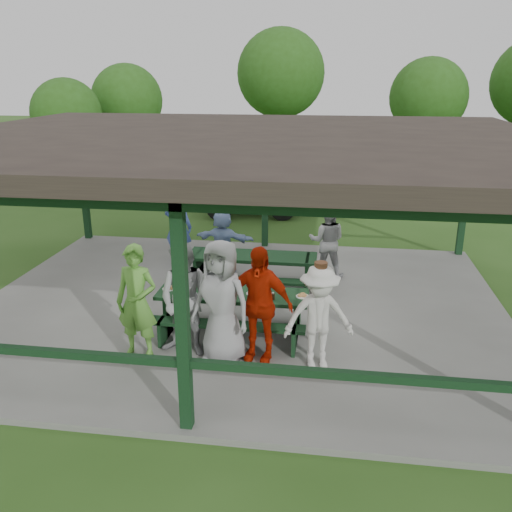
% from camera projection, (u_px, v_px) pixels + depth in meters
% --- Properties ---
extents(ground, '(90.00, 90.00, 0.00)m').
position_uv_depth(ground, '(239.00, 309.00, 10.44)').
color(ground, '#2B5219').
rests_on(ground, ground).
extents(concrete_slab, '(10.00, 8.00, 0.10)m').
position_uv_depth(concrete_slab, '(239.00, 307.00, 10.42)').
color(concrete_slab, slate).
rests_on(concrete_slab, ground).
extents(pavilion_structure, '(10.60, 8.60, 3.24)m').
position_uv_depth(pavilion_structure, '(238.00, 143.00, 9.42)').
color(pavilion_structure, black).
rests_on(pavilion_structure, concrete_slab).
extents(picnic_table_near, '(2.52, 1.39, 0.75)m').
position_uv_depth(picnic_table_near, '(233.00, 308.00, 9.12)').
color(picnic_table_near, black).
rests_on(picnic_table_near, concrete_slab).
extents(picnic_table_far, '(2.59, 1.39, 0.75)m').
position_uv_depth(picnic_table_far, '(252.00, 268.00, 10.99)').
color(picnic_table_far, black).
rests_on(picnic_table_far, concrete_slab).
extents(table_setting, '(2.49, 0.45, 0.10)m').
position_uv_depth(table_setting, '(226.00, 290.00, 9.06)').
color(table_setting, white).
rests_on(table_setting, picnic_table_near).
extents(contestant_green, '(0.70, 0.49, 1.82)m').
position_uv_depth(contestant_green, '(137.00, 302.00, 8.27)').
color(contestant_green, '#5FA53A').
rests_on(contestant_green, concrete_slab).
extents(contestant_grey_left, '(0.98, 0.81, 1.82)m').
position_uv_depth(contestant_grey_left, '(186.00, 300.00, 8.34)').
color(contestant_grey_left, '#97989A').
rests_on(contestant_grey_left, concrete_slab).
extents(contestant_grey_mid, '(1.09, 0.87, 1.93)m').
position_uv_depth(contestant_grey_mid, '(221.00, 302.00, 8.12)').
color(contestant_grey_mid, '#949497').
rests_on(contestant_grey_mid, concrete_slab).
extents(contestant_red, '(1.14, 0.64, 1.83)m').
position_uv_depth(contestant_red, '(258.00, 304.00, 8.17)').
color(contestant_red, '#B41C05').
rests_on(contestant_red, concrete_slab).
extents(contestant_white_fedora, '(1.15, 0.81, 1.67)m').
position_uv_depth(contestant_white_fedora, '(319.00, 317.00, 7.99)').
color(contestant_white_fedora, silver).
rests_on(contestant_white_fedora, concrete_slab).
extents(spectator_lblue, '(1.39, 0.63, 1.44)m').
position_uv_depth(spectator_lblue, '(223.00, 241.00, 11.88)').
color(spectator_lblue, '#87A1D1').
rests_on(spectator_lblue, concrete_slab).
extents(spectator_blue, '(0.75, 0.58, 1.83)m').
position_uv_depth(spectator_blue, '(178.00, 226.00, 12.32)').
color(spectator_blue, '#4259AD').
rests_on(spectator_blue, concrete_slab).
extents(spectator_grey, '(0.81, 0.64, 1.63)m').
position_uv_depth(spectator_grey, '(327.00, 241.00, 11.59)').
color(spectator_grey, '#99999C').
rests_on(spectator_grey, concrete_slab).
extents(pickup_truck, '(5.88, 2.78, 1.62)m').
position_uv_depth(pickup_truck, '(299.00, 177.00, 19.18)').
color(pickup_truck, silver).
rests_on(pickup_truck, ground).
extents(farm_trailer, '(4.20, 2.19, 1.46)m').
position_uv_depth(farm_trailer, '(252.00, 192.00, 17.26)').
color(farm_trailer, navy).
rests_on(farm_trailer, ground).
extents(tree_far_left, '(3.02, 3.02, 4.72)m').
position_uv_depth(tree_far_left, '(127.00, 100.00, 23.23)').
color(tree_far_left, '#322214').
rests_on(tree_far_left, ground).
extents(tree_left, '(4.04, 4.04, 6.31)m').
position_uv_depth(tree_left, '(281.00, 74.00, 24.99)').
color(tree_left, '#322214').
rests_on(tree_left, ground).
extents(tree_mid, '(3.18, 3.18, 4.96)m').
position_uv_depth(tree_mid, '(428.00, 97.00, 22.37)').
color(tree_mid, '#322214').
rests_on(tree_mid, ground).
extents(tree_edge_left, '(2.67, 2.67, 4.17)m').
position_uv_depth(tree_edge_left, '(67.00, 114.00, 20.81)').
color(tree_edge_left, '#322214').
rests_on(tree_edge_left, ground).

